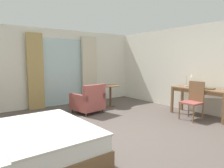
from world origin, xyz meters
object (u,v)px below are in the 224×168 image
at_px(writing_desk, 201,92).
at_px(closed_book, 209,89).
at_px(desk_chair, 194,99).
at_px(round_cafe_table, 110,91).
at_px(desk_lamp, 191,77).
at_px(armchair_by_window, 88,101).
at_px(bed, 17,149).

xyz_separation_m(writing_desk, closed_book, (0.03, -0.20, 0.11)).
height_order(desk_chair, closed_book, desk_chair).
bearing_deg(writing_desk, closed_book, -80.45).
bearing_deg(round_cafe_table, desk_lamp, -56.50).
bearing_deg(writing_desk, armchair_by_window, 137.10).
distance_m(writing_desk, armchair_by_window, 3.12).
relative_size(bed, writing_desk, 1.34).
bearing_deg(desk_chair, armchair_by_window, 130.85).
bearing_deg(desk_chair, bed, 178.97).
bearing_deg(desk_chair, desk_lamp, 39.26).
relative_size(bed, armchair_by_window, 2.32).
relative_size(desk_chair, closed_book, 3.78).
height_order(armchair_by_window, round_cafe_table, armchair_by_window).
xyz_separation_m(desk_lamp, closed_book, (-0.08, -0.58, -0.28)).
xyz_separation_m(desk_lamp, round_cafe_table, (-1.36, 2.06, -0.55)).
relative_size(bed, closed_book, 7.83).
bearing_deg(round_cafe_table, bed, -144.30).
distance_m(bed, desk_lamp, 4.79).
bearing_deg(closed_book, desk_chair, 151.86).
height_order(writing_desk, closed_book, closed_book).
bearing_deg(round_cafe_table, writing_desk, -62.83).
xyz_separation_m(desk_chair, closed_book, (0.44, -0.15, 0.24)).
xyz_separation_m(writing_desk, round_cafe_table, (-1.25, 2.44, -0.17)).
height_order(closed_book, armchair_by_window, armchair_by_window).
xyz_separation_m(writing_desk, desk_chair, (-0.41, -0.05, -0.14)).
distance_m(bed, closed_book, 4.67).
height_order(bed, desk_lamp, desk_lamp).
bearing_deg(desk_lamp, armchair_by_window, 144.00).
relative_size(desk_chair, desk_lamp, 2.37).
bearing_deg(armchair_by_window, bed, -138.25).
distance_m(desk_lamp, round_cafe_table, 2.53).
relative_size(bed, round_cafe_table, 2.90).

